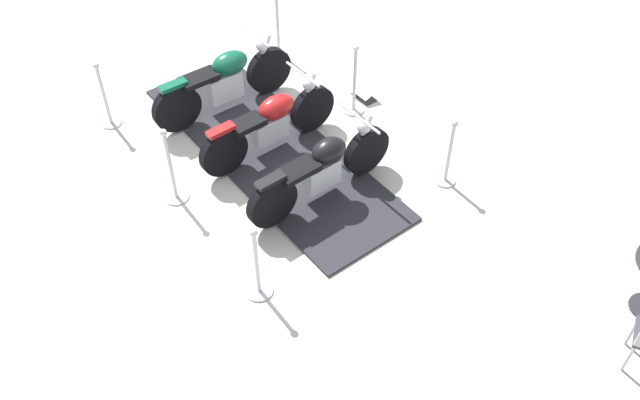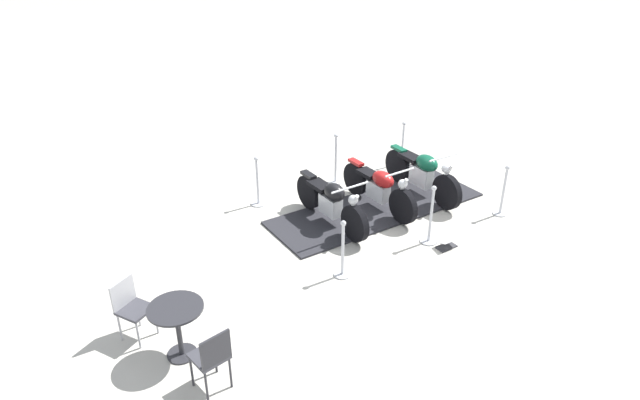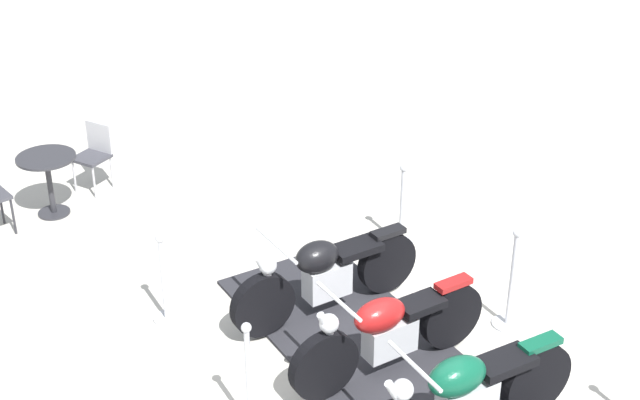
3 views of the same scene
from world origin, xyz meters
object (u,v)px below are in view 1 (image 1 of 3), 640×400
object	(u,v)px
motorcycle_forest	(225,80)
stanchion_right_mid	(354,89)
motorcycle_black	(323,168)
stanchion_right_rear	(278,32)
stanchion_left_front	(258,273)
stanchion_left_mid	(172,176)
motorcycle_maroon	(271,122)
stanchion_right_front	(448,161)
stanchion_left_rear	(106,103)
info_placard	(364,94)

from	to	relation	value
motorcycle_forest	stanchion_right_mid	size ratio (longest dim) A/B	1.95
motorcycle_black	stanchion_right_rear	world-z (taller)	stanchion_right_rear
motorcycle_forest	stanchion_right_mid	world-z (taller)	stanchion_right_mid
stanchion_left_front	stanchion_right_mid	size ratio (longest dim) A/B	0.94
motorcycle_black	stanchion_right_rear	distance (m)	3.37
motorcycle_forest	stanchion_left_mid	bearing A→B (deg)	-141.72
motorcycle_forest	stanchion_left_mid	size ratio (longest dim) A/B	1.91
motorcycle_maroon	stanchion_left_mid	bearing A→B (deg)	178.99
stanchion_right_front	stanchion_left_mid	bearing A→B (deg)	166.45
motorcycle_forest	stanchion_right_rear	distance (m)	1.65
stanchion_left_front	stanchion_left_rear	size ratio (longest dim) A/B	1.01
stanchion_left_rear	info_placard	distance (m)	3.74
stanchion_left_rear	stanchion_right_mid	xyz separation A→B (m)	(3.43, -0.83, 0.00)
stanchion_right_mid	stanchion_left_front	bearing A→B (deg)	-128.32
stanchion_right_front	stanchion_right_mid	size ratio (longest dim) A/B	0.91
stanchion_left_mid	motorcycle_maroon	bearing A→B (deg)	19.09
stanchion_right_mid	motorcycle_forest	bearing A→B (deg)	161.19
stanchion_right_mid	stanchion_right_rear	bearing A→B (deg)	109.07
motorcycle_black	motorcycle_maroon	bearing A→B (deg)	88.77
stanchion_left_rear	motorcycle_black	bearing A→B (deg)	-44.49
stanchion_left_mid	stanchion_right_rear	xyz separation A→B (m)	(2.18, 2.76, -0.01)
motorcycle_black	motorcycle_forest	bearing A→B (deg)	89.10
stanchion_left_mid	stanchion_right_mid	distance (m)	2.97
stanchion_left_mid	stanchion_right_front	world-z (taller)	stanchion_left_mid
motorcycle_black	stanchion_left_mid	bearing A→B (deg)	142.20
motorcycle_forest	stanchion_right_mid	bearing A→B (deg)	-36.50
stanchion_left_mid	info_placard	distance (m)	3.30
stanchion_left_rear	stanchion_right_mid	distance (m)	3.52
motorcycle_maroon	info_placard	xyz separation A→B (m)	(1.63, 0.70, -0.43)
stanchion_left_front	stanchion_right_rear	bearing A→B (deg)	71.07
motorcycle_forest	stanchion_right_rear	world-z (taller)	motorcycle_forest
stanchion_right_rear	stanchion_right_mid	distance (m)	1.90
stanchion_right_front	stanchion_right_mid	bearing A→B (deg)	109.07
stanchion_left_front	stanchion_left_rear	xyz separation A→B (m)	(-1.24, 3.59, 0.03)
stanchion_left_rear	motorcycle_maroon	bearing A→B (deg)	-32.33
motorcycle_maroon	info_placard	bearing A→B (deg)	3.21
motorcycle_forest	stanchion_right_mid	xyz separation A→B (m)	(1.75, -0.60, -0.15)
motorcycle_maroon	stanchion_right_rear	distance (m)	2.39
motorcycle_forest	motorcycle_maroon	bearing A→B (deg)	-88.33
stanchion_right_front	motorcycle_black	bearing A→B (deg)	171.39
stanchion_left_rear	stanchion_right_front	bearing A→B (deg)	-32.93
motorcycle_black	stanchion_left_front	world-z (taller)	stanchion_left_front
motorcycle_black	motorcycle_maroon	distance (m)	1.13
stanchion_right_rear	stanchion_right_front	world-z (taller)	stanchion_right_rear
stanchion_left_front	motorcycle_forest	bearing A→B (deg)	82.60
info_placard	stanchion_right_mid	bearing A→B (deg)	-67.45
stanchion_right_rear	info_placard	world-z (taller)	stanchion_right_rear
stanchion_left_mid	stanchion_right_front	size ratio (longest dim) A/B	1.12
stanchion_left_mid	stanchion_right_mid	size ratio (longest dim) A/B	1.02
motorcycle_forest	stanchion_left_front	world-z (taller)	motorcycle_forest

